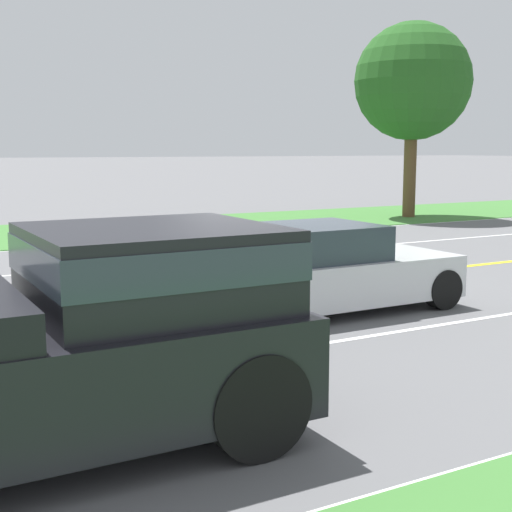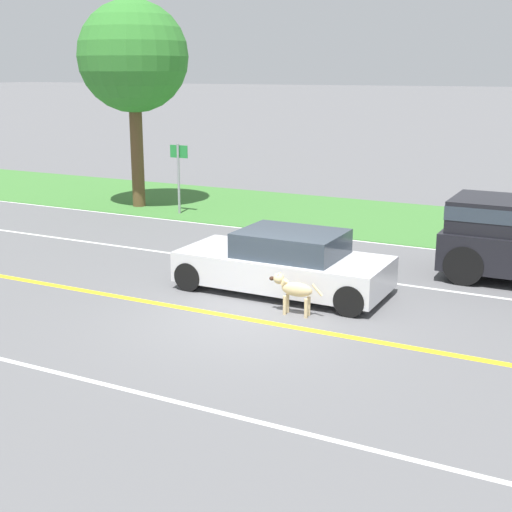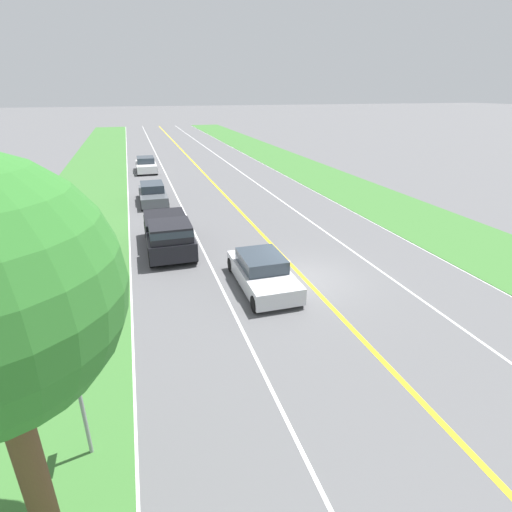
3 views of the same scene
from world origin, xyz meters
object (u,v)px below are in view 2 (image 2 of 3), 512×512
ego_car (285,263)px  dog (293,289)px  street_sign (179,170)px  roadside_tree_right_near (133,58)px

ego_car → dog: 1.47m
street_sign → ego_car: bearing=-132.6°
ego_car → street_sign: 8.93m
dog → roadside_tree_right_near: size_ratio=0.16×
ego_car → street_sign: bearing=47.4°
street_sign → roadside_tree_right_near: bearing=77.2°
ego_car → roadside_tree_right_near: (6.46, 8.47, 4.29)m
dog → ego_car: bearing=29.0°
dog → roadside_tree_right_near: bearing=48.2°
ego_car → dog: ego_car is taller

